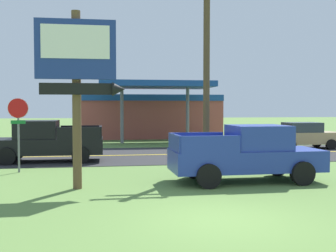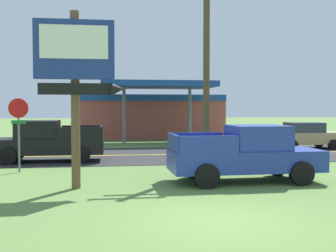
% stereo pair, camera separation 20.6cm
% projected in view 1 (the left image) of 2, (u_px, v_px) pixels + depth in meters
% --- Properties ---
extents(ground_plane, '(180.00, 180.00, 0.00)m').
position_uv_depth(ground_plane, '(221.00, 220.00, 9.56)').
color(ground_plane, '#5B7F3D').
extents(road_asphalt, '(140.00, 8.00, 0.02)m').
position_uv_depth(road_asphalt, '(154.00, 155.00, 22.39)').
color(road_asphalt, '#2B2B2D').
rests_on(road_asphalt, ground).
extents(road_centre_line, '(126.00, 0.20, 0.01)m').
position_uv_depth(road_centre_line, '(154.00, 155.00, 22.39)').
color(road_centre_line, gold).
rests_on(road_centre_line, road_asphalt).
extents(motel_sign, '(2.75, 0.54, 5.60)m').
position_uv_depth(motel_sign, '(78.00, 70.00, 12.91)').
color(motel_sign, brown).
rests_on(motel_sign, ground).
extents(stop_sign, '(0.80, 0.08, 2.95)m').
position_uv_depth(stop_sign, '(18.00, 121.00, 16.38)').
color(stop_sign, slate).
rests_on(stop_sign, ground).
extents(utility_pole, '(2.17, 0.26, 8.76)m').
position_uv_depth(utility_pole, '(207.00, 54.00, 16.68)').
color(utility_pole, brown).
rests_on(utility_pole, ground).
extents(gas_station, '(12.00, 11.50, 4.40)m').
position_uv_depth(gas_station, '(147.00, 115.00, 35.66)').
color(gas_station, '#A84C42').
rests_on(gas_station, ground).
extents(pickup_blue_parked_on_lawn, '(5.24, 2.33, 1.96)m').
position_uv_depth(pickup_blue_parked_on_lawn, '(248.00, 154.00, 14.41)').
color(pickup_blue_parked_on_lawn, '#233893').
rests_on(pickup_blue_parked_on_lawn, ground).
extents(pickup_black_on_road, '(5.20, 2.24, 1.96)m').
position_uv_depth(pickup_black_on_road, '(46.00, 142.00, 19.56)').
color(pickup_black_on_road, black).
rests_on(pickup_black_on_road, ground).
extents(car_tan_near_lane, '(4.20, 2.00, 1.64)m').
position_uv_depth(car_tan_near_lane, '(304.00, 135.00, 25.79)').
color(car_tan_near_lane, tan).
rests_on(car_tan_near_lane, ground).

